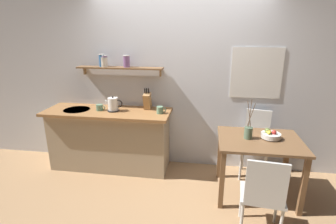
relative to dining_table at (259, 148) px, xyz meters
name	(u,v)px	position (x,y,z in m)	size (l,w,h in m)	color
ground_plane	(172,183)	(-1.08, 0.09, -0.65)	(14.00, 14.00, 0.00)	#A87F56
back_wall	(193,79)	(-0.88, 0.74, 0.70)	(6.80, 0.11, 2.70)	silver
kitchen_counter	(110,139)	(-2.08, 0.41, -0.18)	(1.83, 0.63, 0.91)	tan
wall_shelf	(115,65)	(-1.99, 0.58, 0.90)	(1.26, 0.20, 0.31)	brown
dining_table	(259,148)	(0.00, 0.00, 0.00)	(0.99, 0.78, 0.77)	brown
dining_chair_near	(263,193)	(-0.07, -0.73, -0.15)	(0.46, 0.43, 0.90)	silver
dining_chair_far	(256,141)	(0.06, 0.50, -0.12)	(0.46, 0.45, 0.96)	silver
fruit_bowl	(270,135)	(0.13, 0.05, 0.17)	(0.23, 0.23, 0.13)	silver
twig_vase	(248,132)	(-0.14, 0.01, 0.20)	(0.10, 0.10, 0.49)	#567056
electric_kettle	(113,105)	(-1.98, 0.38, 0.37)	(0.25, 0.17, 0.22)	black
knife_block	(147,101)	(-1.52, 0.54, 0.40)	(0.10, 0.18, 0.32)	tan
coffee_mug_by_sink	(100,107)	(-2.19, 0.38, 0.31)	(0.13, 0.09, 0.09)	slate
coffee_mug_spare	(160,110)	(-1.30, 0.37, 0.32)	(0.13, 0.09, 0.10)	slate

